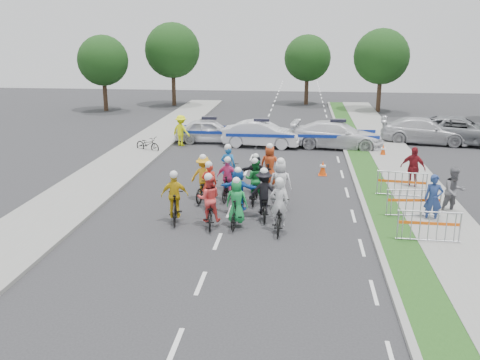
# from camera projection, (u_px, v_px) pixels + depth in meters

# --- Properties ---
(ground) EXTENTS (90.00, 90.00, 0.00)m
(ground) POSITION_uv_depth(u_px,v_px,m) (218.00, 241.00, 17.34)
(ground) COLOR #28282B
(ground) RESTS_ON ground
(curb_right) EXTENTS (0.20, 60.00, 0.12)m
(curb_right) POSITION_uv_depth(u_px,v_px,m) (362.00, 199.00, 21.55)
(curb_right) COLOR gray
(curb_right) RESTS_ON ground
(grass_strip) EXTENTS (1.20, 60.00, 0.11)m
(grass_strip) POSITION_uv_depth(u_px,v_px,m) (379.00, 199.00, 21.47)
(grass_strip) COLOR #184014
(grass_strip) RESTS_ON ground
(sidewalk_right) EXTENTS (2.40, 60.00, 0.13)m
(sidewalk_right) POSITION_uv_depth(u_px,v_px,m) (425.00, 201.00, 21.27)
(sidewalk_right) COLOR gray
(sidewalk_right) RESTS_ON ground
(sidewalk_left) EXTENTS (3.00, 60.00, 0.13)m
(sidewalk_left) POSITION_uv_depth(u_px,v_px,m) (85.00, 189.00, 22.82)
(sidewalk_left) COLOR gray
(sidewalk_left) RESTS_ON ground
(rider_0) EXTENTS (0.66, 1.88, 1.92)m
(rider_0) POSITION_uv_depth(u_px,v_px,m) (279.00, 213.00, 18.11)
(rider_0) COLOR black
(rider_0) RESTS_ON ground
(rider_1) EXTENTS (0.80, 1.76, 1.81)m
(rider_1) POSITION_uv_depth(u_px,v_px,m) (237.00, 207.00, 18.49)
(rider_1) COLOR black
(rider_1) RESTS_ON ground
(rider_2) EXTENTS (0.96, 1.97, 1.92)m
(rider_2) POSITION_uv_depth(u_px,v_px,m) (209.00, 206.00, 18.59)
(rider_2) COLOR black
(rider_2) RESTS_ON ground
(rider_3) EXTENTS (1.01, 1.88, 1.91)m
(rider_3) POSITION_uv_depth(u_px,v_px,m) (175.00, 202.00, 18.94)
(rider_3) COLOR black
(rider_3) RESTS_ON ground
(rider_4) EXTENTS (1.12, 1.93, 1.91)m
(rider_4) POSITION_uv_depth(u_px,v_px,m) (264.00, 198.00, 19.34)
(rider_4) COLOR black
(rider_4) RESTS_ON ground
(rider_5) EXTENTS (1.50, 1.78, 1.82)m
(rider_5) POSITION_uv_depth(u_px,v_px,m) (238.00, 194.00, 19.78)
(rider_5) COLOR black
(rider_5) RESTS_ON ground
(rider_6) EXTENTS (0.94, 1.93, 1.88)m
(rider_6) POSITION_uv_depth(u_px,v_px,m) (210.00, 193.00, 20.45)
(rider_6) COLOR black
(rider_6) RESTS_ON ground
(rider_7) EXTENTS (0.86, 1.95, 2.04)m
(rider_7) POSITION_uv_depth(u_px,v_px,m) (280.00, 189.00, 20.29)
(rider_7) COLOR black
(rider_7) RESTS_ON ground
(rider_8) EXTENTS (0.79, 1.82, 1.83)m
(rider_8) POSITION_uv_depth(u_px,v_px,m) (255.00, 186.00, 21.13)
(rider_8) COLOR black
(rider_8) RESTS_ON ground
(rider_9) EXTENTS (0.95, 1.77, 1.81)m
(rider_9) POSITION_uv_depth(u_px,v_px,m) (228.00, 183.00, 21.45)
(rider_9) COLOR black
(rider_9) RESTS_ON ground
(rider_10) EXTENTS (1.14, 1.95, 1.91)m
(rider_10) POSITION_uv_depth(u_px,v_px,m) (204.00, 182.00, 21.43)
(rider_10) COLOR black
(rider_10) RESTS_ON ground
(rider_11) EXTENTS (1.42, 1.68, 1.71)m
(rider_11) POSITION_uv_depth(u_px,v_px,m) (256.00, 176.00, 22.38)
(rider_11) COLOR black
(rider_11) RESTS_ON ground
(rider_12) EXTENTS (0.80, 2.01, 2.02)m
(rider_12) POSITION_uv_depth(u_px,v_px,m) (228.00, 174.00, 22.86)
(rider_12) COLOR black
(rider_12) RESTS_ON ground
(rider_13) EXTENTS (0.91, 1.95, 1.99)m
(rider_13) POSITION_uv_depth(u_px,v_px,m) (270.00, 170.00, 23.11)
(rider_13) COLOR black
(rider_13) RESTS_ON ground
(police_car_0) EXTENTS (4.26, 1.95, 1.42)m
(police_car_0) POSITION_uv_depth(u_px,v_px,m) (210.00, 131.00, 32.56)
(police_car_0) COLOR silver
(police_car_0) RESTS_ON ground
(police_car_1) EXTENTS (4.67, 1.99, 1.50)m
(police_car_1) POSITION_uv_depth(u_px,v_px,m) (261.00, 134.00, 31.35)
(police_car_1) COLOR silver
(police_car_1) RESTS_ON ground
(police_car_2) EXTENTS (5.53, 2.88, 1.53)m
(police_car_2) POSITION_uv_depth(u_px,v_px,m) (337.00, 135.00, 30.97)
(police_car_2) COLOR silver
(police_car_2) RESTS_ON ground
(civilian_sedan) EXTENTS (5.47, 2.91, 1.51)m
(civilian_sedan) POSITION_uv_depth(u_px,v_px,m) (425.00, 131.00, 32.27)
(civilian_sedan) COLOR silver
(civilian_sedan) RESTS_ON ground
(civilian_suv) EXTENTS (6.37, 4.01, 1.64)m
(civilian_suv) POSITION_uv_depth(u_px,v_px,m) (460.00, 130.00, 32.07)
(civilian_suv) COLOR gray
(civilian_suv) RESTS_ON ground
(spectator_0) EXTENTS (0.69, 0.50, 1.75)m
(spectator_0) POSITION_uv_depth(u_px,v_px,m) (433.00, 199.00, 18.85)
(spectator_0) COLOR navy
(spectator_0) RESTS_ON ground
(spectator_1) EXTENTS (1.03, 0.90, 1.79)m
(spectator_1) POSITION_uv_depth(u_px,v_px,m) (454.00, 191.00, 19.65)
(spectator_1) COLOR slate
(spectator_1) RESTS_ON ground
(spectator_2) EXTENTS (1.17, 0.94, 1.86)m
(spectator_2) POSITION_uv_depth(u_px,v_px,m) (413.00, 168.00, 22.84)
(spectator_2) COLOR maroon
(spectator_2) RESTS_ON ground
(marshal_hiviz) EXTENTS (1.35, 1.14, 1.82)m
(marshal_hiviz) POSITION_uv_depth(u_px,v_px,m) (181.00, 130.00, 31.55)
(marshal_hiviz) COLOR #F2FC0D
(marshal_hiviz) RESTS_ON ground
(barrier_0) EXTENTS (2.02, 0.57, 1.12)m
(barrier_0) POSITION_uv_depth(u_px,v_px,m) (428.00, 228.00, 16.95)
(barrier_0) COLOR #A5A8AD
(barrier_0) RESTS_ON ground
(barrier_1) EXTENTS (2.04, 0.68, 1.12)m
(barrier_1) POSITION_uv_depth(u_px,v_px,m) (414.00, 204.00, 19.26)
(barrier_1) COLOR #A5A8AD
(barrier_1) RESTS_ON ground
(barrier_2) EXTENTS (2.05, 0.77, 1.12)m
(barrier_2) POSITION_uv_depth(u_px,v_px,m) (402.00, 185.00, 21.61)
(barrier_2) COLOR #A5A8AD
(barrier_2) RESTS_ON ground
(cone_0) EXTENTS (0.40, 0.40, 0.70)m
(cone_0) POSITION_uv_depth(u_px,v_px,m) (323.00, 168.00, 25.19)
(cone_0) COLOR #F24C0C
(cone_0) RESTS_ON ground
(cone_1) EXTENTS (0.40, 0.40, 0.70)m
(cone_1) POSITION_uv_depth(u_px,v_px,m) (383.00, 151.00, 28.87)
(cone_1) COLOR #F24C0C
(cone_1) RESTS_ON ground
(parked_bike) EXTENTS (1.75, 1.26, 0.87)m
(parked_bike) POSITION_uv_depth(u_px,v_px,m) (148.00, 144.00, 30.07)
(parked_bike) COLOR black
(parked_bike) RESTS_ON ground
(tree_0) EXTENTS (4.20, 4.20, 6.30)m
(tree_0) POSITION_uv_depth(u_px,v_px,m) (103.00, 61.00, 44.53)
(tree_0) COLOR #382619
(tree_0) RESTS_ON ground
(tree_1) EXTENTS (4.55, 4.55, 6.82)m
(tree_1) POSITION_uv_depth(u_px,v_px,m) (382.00, 57.00, 43.83)
(tree_1) COLOR #382619
(tree_1) RESTS_ON ground
(tree_3) EXTENTS (4.90, 4.90, 7.35)m
(tree_3) POSITION_uv_depth(u_px,v_px,m) (173.00, 50.00, 47.62)
(tree_3) COLOR #382619
(tree_3) RESTS_ON ground
(tree_4) EXTENTS (4.20, 4.20, 6.30)m
(tree_4) POSITION_uv_depth(u_px,v_px,m) (307.00, 58.00, 48.40)
(tree_4) COLOR #382619
(tree_4) RESTS_ON ground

